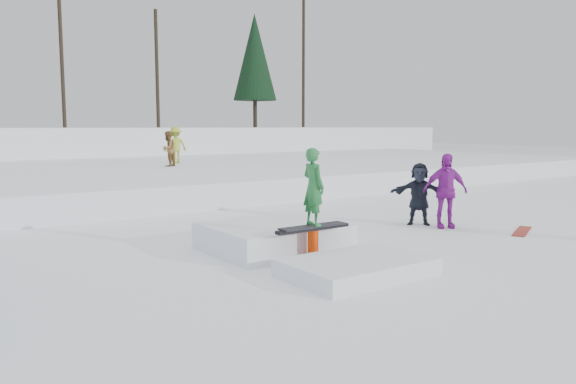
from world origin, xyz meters
TOP-DOWN VIEW (x-y plane):
  - ground at (0.00, 0.00)m, footprint 120.00×120.00m
  - snow_berm at (0.00, 30.00)m, footprint 60.00×14.00m
  - snow_midrise at (0.00, 16.00)m, footprint 50.00×18.00m
  - treeline at (6.18, 28.28)m, footprint 40.24×4.22m
  - walker_olive at (3.22, 14.60)m, footprint 0.92×0.89m
  - walker_ygreen at (4.36, 16.33)m, footprint 1.13×0.71m
  - spectator_purple at (4.68, 1.19)m, footprint 1.15×0.98m
  - spectator_dark at (4.50, 1.86)m, footprint 1.35×1.39m
  - loose_board_red at (5.75, -0.25)m, footprint 1.39×0.85m
  - jib_rail_feature at (-0.15, 0.86)m, footprint 2.60×4.40m

SIDE VIEW (x-z plane):
  - ground at x=0.00m, z-range 0.00..0.00m
  - loose_board_red at x=5.75m, z-range 0.00..0.03m
  - jib_rail_feature at x=-0.15m, z-range -0.75..1.36m
  - snow_midrise at x=0.00m, z-range 0.00..0.80m
  - spectator_dark at x=4.50m, z-range 0.00..1.58m
  - spectator_purple at x=4.68m, z-range 0.00..1.85m
  - snow_berm at x=0.00m, z-range 0.00..2.40m
  - walker_olive at x=3.22m, z-range 0.80..2.30m
  - walker_ygreen at x=4.36m, z-range 0.80..2.48m
  - treeline at x=6.18m, z-range 2.20..12.70m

